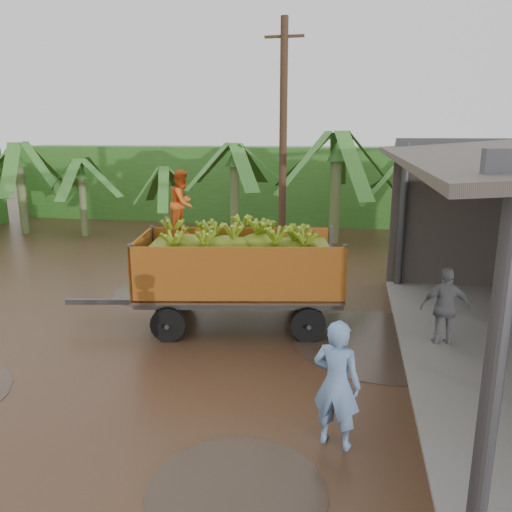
{
  "coord_description": "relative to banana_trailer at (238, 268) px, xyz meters",
  "views": [
    {
      "loc": [
        3.88,
        -8.4,
        4.24
      ],
      "look_at": [
        1.8,
        2.51,
        1.49
      ],
      "focal_mm": 35.0,
      "sensor_mm": 36.0,
      "label": 1
    }
  ],
  "objects": [
    {
      "name": "utility_pole",
      "position": [
        0.22,
        5.46,
        2.53
      ],
      "size": [
        1.2,
        0.24,
        7.61
      ],
      "color": "#47301E",
      "rests_on": "ground"
    },
    {
      "name": "hedge_north",
      "position": [
        -3.5,
        13.99,
        0.47
      ],
      "size": [
        22.0,
        3.0,
        3.6
      ],
      "primitive_type": "cube",
      "color": "#2D661E",
      "rests_on": "ground"
    },
    {
      "name": "banana_trailer",
      "position": [
        0.0,
        0.0,
        0.0
      ],
      "size": [
        6.23,
        2.89,
        3.48
      ],
      "rotation": [
        0.0,
        0.0,
        0.18
      ],
      "color": "#C46D1C",
      "rests_on": "ground"
    },
    {
      "name": "banana_plants",
      "position": [
        -5.95,
        4.87,
        0.5
      ],
      "size": [
        25.11,
        21.06,
        4.35
      ],
      "color": "#2D661E",
      "rests_on": "ground"
    },
    {
      "name": "man_grey",
      "position": [
        4.34,
        -0.42,
        -0.49
      ],
      "size": [
        1.02,
        0.49,
        1.68
      ],
      "primitive_type": "imported",
      "rotation": [
        0.0,
        0.0,
        3.23
      ],
      "color": "slate",
      "rests_on": "ground"
    },
    {
      "name": "ground",
      "position": [
        -1.5,
        -2.01,
        -1.33
      ],
      "size": [
        100.0,
        100.0,
        0.0
      ],
      "primitive_type": "plane",
      "color": "black",
      "rests_on": "ground"
    },
    {
      "name": "man_blue",
      "position": [
        2.3,
        -4.15,
        -0.41
      ],
      "size": [
        0.77,
        0.62,
        1.84
      ],
      "primitive_type": "imported",
      "rotation": [
        0.0,
        0.0,
        2.84
      ],
      "color": "#668ABB",
      "rests_on": "ground"
    }
  ]
}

